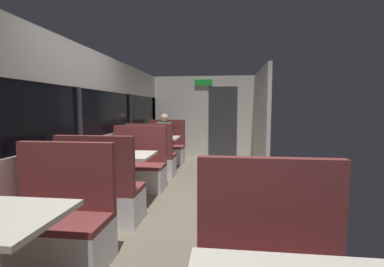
% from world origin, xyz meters
% --- Properties ---
extents(ground_plane, '(3.30, 9.20, 0.02)m').
position_xyz_m(ground_plane, '(0.00, 0.00, -0.01)').
color(ground_plane, '#665B4C').
extents(carriage_window_panel_left, '(0.09, 8.48, 2.30)m').
position_xyz_m(carriage_window_panel_left, '(-1.45, 0.00, 1.11)').
color(carriage_window_panel_left, beige).
rests_on(carriage_window_panel_left, ground_plane).
extents(carriage_end_bulkhead, '(2.90, 0.11, 2.30)m').
position_xyz_m(carriage_end_bulkhead, '(0.06, 4.19, 1.14)').
color(carriage_end_bulkhead, beige).
rests_on(carriage_end_bulkhead, ground_plane).
extents(carriage_aisle_panel_right, '(0.08, 2.40, 2.30)m').
position_xyz_m(carriage_aisle_panel_right, '(1.45, 3.00, 1.15)').
color(carriage_aisle_panel_right, beige).
rests_on(carriage_aisle_panel_right, ground_plane).
extents(bench_near_window_facing_entry, '(0.95, 0.50, 1.10)m').
position_xyz_m(bench_near_window_facing_entry, '(-0.89, -1.39, 0.33)').
color(bench_near_window_facing_entry, silver).
rests_on(bench_near_window_facing_entry, ground_plane).
extents(dining_table_mid_window, '(0.90, 0.70, 0.74)m').
position_xyz_m(dining_table_mid_window, '(-0.89, 0.22, 0.64)').
color(dining_table_mid_window, '#9E9EA3').
rests_on(dining_table_mid_window, ground_plane).
extents(bench_mid_window_facing_end, '(0.95, 0.50, 1.10)m').
position_xyz_m(bench_mid_window_facing_end, '(-0.89, -0.48, 0.33)').
color(bench_mid_window_facing_end, silver).
rests_on(bench_mid_window_facing_end, ground_plane).
extents(bench_mid_window_facing_entry, '(0.95, 0.50, 1.10)m').
position_xyz_m(bench_mid_window_facing_entry, '(-0.89, 0.92, 0.33)').
color(bench_mid_window_facing_entry, silver).
rests_on(bench_mid_window_facing_entry, ground_plane).
extents(dining_table_far_window, '(0.90, 0.70, 0.74)m').
position_xyz_m(dining_table_far_window, '(-0.89, 2.52, 0.64)').
color(dining_table_far_window, '#9E9EA3').
rests_on(dining_table_far_window, ground_plane).
extents(bench_far_window_facing_end, '(0.95, 0.50, 1.10)m').
position_xyz_m(bench_far_window_facing_end, '(-0.89, 1.82, 0.33)').
color(bench_far_window_facing_end, silver).
rests_on(bench_far_window_facing_end, ground_plane).
extents(bench_far_window_facing_entry, '(0.95, 0.50, 1.10)m').
position_xyz_m(bench_far_window_facing_entry, '(-0.89, 3.22, 0.33)').
color(bench_far_window_facing_entry, silver).
rests_on(bench_far_window_facing_entry, ground_plane).
extents(seated_passenger, '(0.47, 0.55, 1.26)m').
position_xyz_m(seated_passenger, '(-0.89, 3.15, 0.54)').
color(seated_passenger, '#26262D').
rests_on(seated_passenger, ground_plane).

